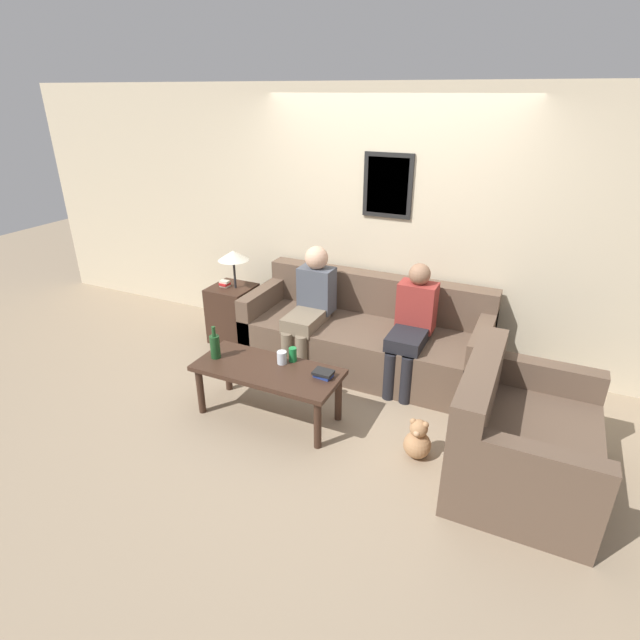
% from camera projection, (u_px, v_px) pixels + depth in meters
% --- Properties ---
extents(ground_plane, '(16.00, 16.00, 0.00)m').
position_uv_depth(ground_plane, '(344.00, 390.00, 4.61)').
color(ground_plane, gray).
extents(wall_back, '(9.00, 0.08, 2.60)m').
position_uv_depth(wall_back, '(387.00, 226.00, 4.91)').
color(wall_back, beige).
rests_on(wall_back, ground_plane).
extents(couch_main, '(2.34, 0.92, 0.85)m').
position_uv_depth(couch_main, '(366.00, 337.00, 4.93)').
color(couch_main, brown).
rests_on(couch_main, ground_plane).
extents(couch_side, '(0.92, 1.21, 0.85)m').
position_uv_depth(couch_side, '(520.00, 441.00, 3.46)').
color(couch_side, brown).
rests_on(couch_side, ground_plane).
extents(coffee_table, '(1.22, 0.52, 0.46)m').
position_uv_depth(coffee_table, '(268.00, 375.00, 4.09)').
color(coffee_table, '#382319').
rests_on(coffee_table, ground_plane).
extents(side_table_with_lamp, '(0.44, 0.44, 1.02)m').
position_uv_depth(side_table_with_lamp, '(233.00, 309.00, 5.41)').
color(side_table_with_lamp, '#382319').
rests_on(side_table_with_lamp, ground_plane).
extents(wine_bottle, '(0.08, 0.08, 0.29)m').
position_uv_depth(wine_bottle, '(215.00, 346.00, 4.17)').
color(wine_bottle, '#19421E').
rests_on(wine_bottle, coffee_table).
extents(drinking_glass, '(0.08, 0.08, 0.11)m').
position_uv_depth(drinking_glass, '(282.00, 358.00, 4.11)').
color(drinking_glass, silver).
rests_on(drinking_glass, coffee_table).
extents(book_stack, '(0.16, 0.12, 0.05)m').
position_uv_depth(book_stack, '(323.00, 374.00, 3.92)').
color(book_stack, navy).
rests_on(book_stack, coffee_table).
extents(soda_can, '(0.07, 0.07, 0.12)m').
position_uv_depth(soda_can, '(293.00, 354.00, 4.14)').
color(soda_can, '#197A38').
rests_on(soda_can, coffee_table).
extents(person_left, '(0.34, 0.67, 1.17)m').
position_uv_depth(person_left, '(311.00, 302.00, 4.85)').
color(person_left, '#756651').
rests_on(person_left, ground_plane).
extents(person_right, '(0.34, 0.64, 1.13)m').
position_uv_depth(person_right, '(412.00, 323.00, 4.48)').
color(person_right, black).
rests_on(person_right, ground_plane).
extents(teddy_bear, '(0.21, 0.21, 0.33)m').
position_uv_depth(teddy_bear, '(418.00, 441.00, 3.72)').
color(teddy_bear, '#A87A51').
rests_on(teddy_bear, ground_plane).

